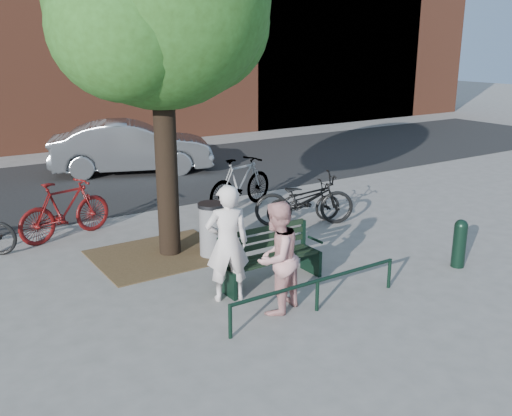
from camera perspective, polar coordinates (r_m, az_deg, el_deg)
ground at (r=9.56m, az=1.50°, el=-7.51°), size 90.00×90.00×0.00m
dirt_pit at (r=10.89m, az=-9.51°, el=-4.62°), size 2.40×2.00×0.02m
road at (r=16.89m, az=-15.16°, el=2.56°), size 40.00×7.00×0.01m
park_bench at (r=9.44m, az=1.25°, el=-4.69°), size 1.74×0.54×0.97m
guard_railing at (r=8.52m, az=6.17°, el=-7.72°), size 3.06×0.06×0.51m
street_tree at (r=10.30m, az=-9.34°, el=19.23°), size 4.20×3.80×6.50m
person_left at (r=8.67m, az=-2.88°, el=-3.55°), size 0.78×0.64×1.84m
person_right at (r=8.31m, az=2.06°, el=-4.99°), size 1.00×0.90×1.69m
bollard at (r=10.69m, az=19.69°, el=-3.19°), size 0.23×0.23×0.88m
litter_bin at (r=10.60m, az=-4.47°, el=-2.14°), size 0.50×0.50×1.02m
bicycle_b at (r=12.12m, az=-18.55°, el=-0.15°), size 2.09×1.04×1.21m
bicycle_c at (r=12.58m, az=4.79°, el=0.55°), size 1.82×1.04×0.91m
bicycle_d at (r=13.60m, az=-1.56°, el=2.53°), size 2.14×1.09×1.24m
bicycle_e at (r=12.39m, az=4.87°, el=0.86°), size 2.29×1.62×1.14m
parked_car at (r=17.74m, az=-12.31°, el=5.98°), size 5.06×3.25×1.58m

